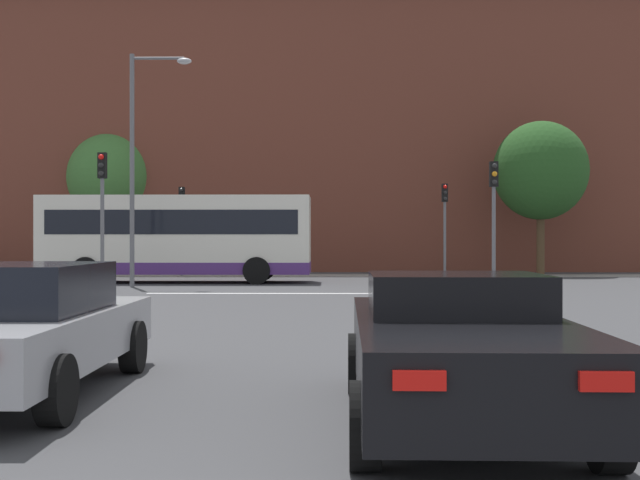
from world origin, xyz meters
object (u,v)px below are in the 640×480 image
(car_roadster_right, at_px, (457,347))
(traffic_light_far_left, at_px, (182,216))
(traffic_light_near_left, at_px, (102,199))
(bus_crossing_lead, at_px, (178,236))
(pedestrian_waiting, at_px, (214,254))
(traffic_light_far_right, at_px, (445,214))
(traffic_light_near_right, at_px, (494,204))
(car_saloon_left, at_px, (15,327))
(street_lamp_junction, at_px, (142,147))

(car_roadster_right, relative_size, traffic_light_far_left, 1.18)
(traffic_light_near_left, distance_m, traffic_light_far_left, 11.10)
(bus_crossing_lead, bearing_deg, pedestrian_waiting, -4.63)
(traffic_light_far_right, distance_m, traffic_light_near_right, 9.79)
(traffic_light_near_left, relative_size, pedestrian_waiting, 2.56)
(car_saloon_left, xyz_separation_m, traffic_light_near_right, (8.51, 16.96, 2.05))
(bus_crossing_lead, xyz_separation_m, pedestrian_waiting, (0.50, 6.21, -0.77))
(traffic_light_far_right, relative_size, street_lamp_junction, 0.51)
(car_roadster_right, xyz_separation_m, traffic_light_near_left, (-8.21, 17.63, 2.22))
(bus_crossing_lead, height_order, street_lamp_junction, street_lamp_junction)
(car_roadster_right, height_order, pedestrian_waiting, pedestrian_waiting)
(car_saloon_left, relative_size, traffic_light_far_left, 1.16)
(traffic_light_far_right, bearing_deg, traffic_light_near_right, -89.14)
(car_roadster_right, xyz_separation_m, bus_crossing_lead, (-6.94, 23.27, 1.07))
(traffic_light_far_right, height_order, traffic_light_near_right, traffic_light_near_right)
(traffic_light_far_right, relative_size, traffic_light_near_right, 1.00)
(traffic_light_far_right, xyz_separation_m, traffic_light_near_left, (-12.11, -10.41, 0.15))
(traffic_light_near_right, distance_m, pedestrian_waiting, 15.47)
(traffic_light_far_left, xyz_separation_m, pedestrian_waiting, (1.36, 0.76, -1.71))
(traffic_light_far_left, xyz_separation_m, street_lamp_junction, (0.17, -8.35, 2.15))
(traffic_light_near_right, height_order, traffic_light_far_left, traffic_light_near_right)
(bus_crossing_lead, xyz_separation_m, street_lamp_junction, (-0.69, -2.90, 3.08))
(car_roadster_right, bearing_deg, pedestrian_waiting, 103.44)
(traffic_light_far_right, bearing_deg, traffic_light_near_left, -139.32)
(car_saloon_left, bearing_deg, traffic_light_far_right, 72.16)
(traffic_light_far_left, bearing_deg, car_saloon_left, -83.08)
(traffic_light_near_left, height_order, traffic_light_far_left, traffic_light_near_left)
(bus_crossing_lead, distance_m, traffic_light_far_right, 11.88)
(car_saloon_left, height_order, car_roadster_right, car_saloon_left)
(car_roadster_right, distance_m, traffic_light_near_left, 19.57)
(bus_crossing_lead, xyz_separation_m, traffic_light_far_left, (-0.85, 5.45, 0.94))
(car_saloon_left, height_order, traffic_light_far_right, traffic_light_far_right)
(traffic_light_far_right, relative_size, traffic_light_far_left, 1.02)
(traffic_light_near_right, bearing_deg, traffic_light_near_left, -177.10)
(bus_crossing_lead, distance_m, traffic_light_far_left, 5.60)
(car_saloon_left, bearing_deg, traffic_light_near_left, 102.43)
(traffic_light_near_right, xyz_separation_m, traffic_light_near_left, (-12.25, -0.62, 0.14))
(street_lamp_junction, distance_m, pedestrian_waiting, 9.96)
(traffic_light_far_right, distance_m, street_lamp_junction, 14.00)
(car_saloon_left, bearing_deg, street_lamp_junction, 98.93)
(car_saloon_left, relative_size, street_lamp_junction, 0.58)
(car_saloon_left, distance_m, traffic_light_far_left, 27.70)
(traffic_light_near_left, bearing_deg, pedestrian_waiting, 81.51)
(traffic_light_far_left, bearing_deg, pedestrian_waiting, 29.39)
(traffic_light_near_left, bearing_deg, car_saloon_left, -77.09)
(bus_crossing_lead, distance_m, street_lamp_junction, 4.29)
(traffic_light_far_right, relative_size, traffic_light_near_left, 0.94)
(traffic_light_near_left, distance_m, pedestrian_waiting, 12.14)
(traffic_light_far_right, height_order, pedestrian_waiting, traffic_light_far_right)
(pedestrian_waiting, bearing_deg, street_lamp_junction, 23.14)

